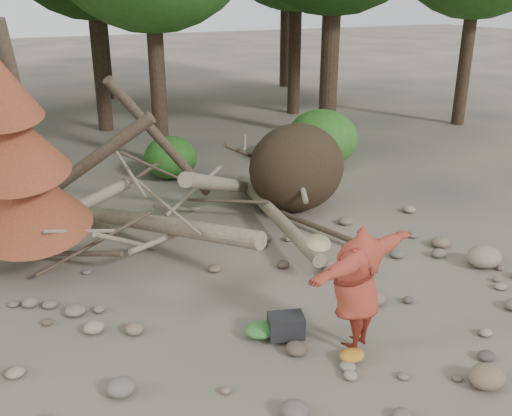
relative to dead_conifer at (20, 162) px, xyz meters
name	(u,v)px	position (x,y,z in m)	size (l,w,h in m)	color
ground	(289,331)	(3.12, -3.37, -2.11)	(120.00, 120.00, 0.00)	#514C44
deadfall_pile	(275,174)	(5.13, 0.87, -1.16)	(8.55, 5.24, 3.30)	#332619
dead_conifer	(20,162)	(0.00, 0.00, 0.00)	(2.06, 2.16, 4.35)	#4C3F30
bush_mid	(170,158)	(3.92, 4.43, -1.55)	(1.40, 1.40, 1.12)	#27601B
bush_right	(322,138)	(8.12, 3.63, -1.31)	(2.00, 2.00, 1.60)	#317223
frisbee_thrower	(357,287)	(3.69, -4.14, -1.14)	(2.27, 1.29, 2.02)	maroon
backpack	(286,329)	(2.97, -3.52, -1.94)	(0.50, 0.33, 0.33)	black
cloth_green	(262,333)	(2.67, -3.34, -2.02)	(0.48, 0.40, 0.18)	#306F2C
cloth_orange	(352,358)	(3.50, -4.39, -2.05)	(0.35, 0.29, 0.13)	#BD7520
boulder_front_right	(487,377)	(4.73, -5.56, -1.97)	(0.47, 0.42, 0.28)	#78624B
boulder_mid_right	(484,257)	(7.32, -3.09, -1.92)	(0.63, 0.57, 0.38)	gray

